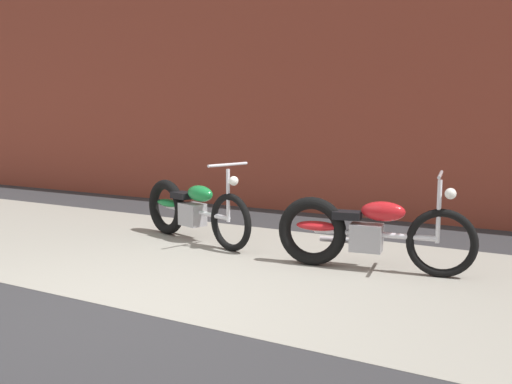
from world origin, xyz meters
The scene contains 5 objects.
ground_plane centered at (0.00, 0.00, 0.00)m, with size 80.00×80.00×0.00m, color #2D2D30.
sidewalk_slab centered at (0.00, 1.75, 0.00)m, with size 36.00×3.50×0.01m, color gray.
brick_building_wall centered at (0.00, 5.20, 2.38)m, with size 36.00×0.50×4.75m, color brown.
motorcycle_green centered at (-1.02, 2.38, 0.40)m, with size 1.94×0.83×1.03m.
motorcycle_red centered at (1.31, 2.10, 0.40)m, with size 2.00×0.60×1.03m.
Camera 1 is at (3.14, -3.34, 1.58)m, focal length 39.55 mm.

